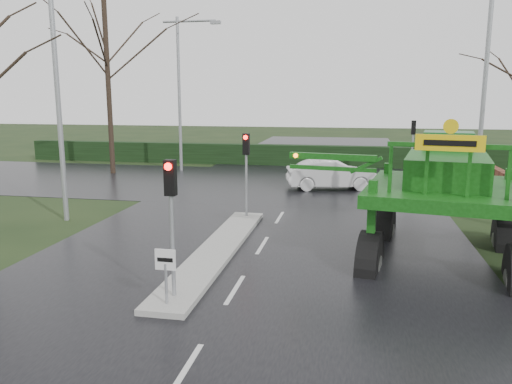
% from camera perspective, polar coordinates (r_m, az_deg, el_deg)
% --- Properties ---
extents(ground, '(140.00, 140.00, 0.00)m').
position_cam_1_polar(ground, '(13.28, -2.41, -11.16)').
color(ground, black).
rests_on(ground, ground).
extents(road_main, '(14.00, 80.00, 0.02)m').
position_cam_1_polar(road_main, '(22.71, 3.44, -1.79)').
color(road_main, black).
rests_on(road_main, ground).
extents(road_cross, '(80.00, 12.00, 0.02)m').
position_cam_1_polar(road_cross, '(28.55, 5.03, 0.82)').
color(road_cross, black).
rests_on(road_cross, ground).
extents(median_island, '(1.20, 10.00, 0.16)m').
position_cam_1_polar(median_island, '(16.29, -4.43, -6.63)').
color(median_island, gray).
rests_on(median_island, ground).
extents(hedge_row, '(44.00, 0.90, 1.50)m').
position_cam_1_polar(hedge_row, '(36.33, 6.39, 4.14)').
color(hedge_row, black).
rests_on(hedge_row, ground).
extents(brick_wall, '(0.40, 20.00, 1.20)m').
position_cam_1_polar(brick_wall, '(29.31, 25.92, 1.20)').
color(brick_wall, '#592D1E').
rests_on(brick_wall, ground).
extents(keep_left_sign, '(0.50, 0.07, 1.35)m').
position_cam_1_polar(keep_left_sign, '(11.93, -10.29, -8.49)').
color(keep_left_sign, gray).
rests_on(keep_left_sign, ground).
extents(traffic_signal_near, '(0.26, 0.33, 3.52)m').
position_cam_1_polar(traffic_signal_near, '(11.97, -9.69, -0.80)').
color(traffic_signal_near, gray).
rests_on(traffic_signal_near, ground).
extents(traffic_signal_mid, '(0.26, 0.33, 3.52)m').
position_cam_1_polar(traffic_signal_mid, '(20.05, -1.13, 4.04)').
color(traffic_signal_mid, gray).
rests_on(traffic_signal_mid, ground).
extents(traffic_signal_far, '(0.26, 0.33, 3.52)m').
position_cam_1_polar(traffic_signal_far, '(32.27, 17.50, 6.15)').
color(traffic_signal_far, gray).
rests_on(traffic_signal_far, ground).
extents(street_light_left_near, '(3.85, 0.30, 10.00)m').
position_cam_1_polar(street_light_left_near, '(21.13, -21.20, 12.91)').
color(street_light_left_near, gray).
rests_on(street_light_left_near, ground).
extents(street_light_right, '(3.85, 0.30, 10.00)m').
position_cam_1_polar(street_light_right, '(24.57, 24.06, 12.33)').
color(street_light_right, gray).
rests_on(street_light_right, ground).
extents(street_light_left_far, '(3.85, 0.30, 10.00)m').
position_cam_1_polar(street_light_left_far, '(33.85, -8.31, 12.49)').
color(street_light_left_far, gray).
rests_on(street_light_left_far, ground).
extents(tree_left_far, '(7.70, 7.70, 13.26)m').
position_cam_1_polar(tree_left_far, '(33.75, -16.66, 14.13)').
color(tree_left_far, black).
rests_on(tree_left_far, ground).
extents(crop_sprayer, '(9.72, 6.78, 5.49)m').
position_cam_1_polar(crop_sprayer, '(14.92, 13.39, 1.40)').
color(crop_sprayer, black).
rests_on(crop_sprayer, ground).
extents(white_sedan, '(5.14, 2.81, 1.61)m').
position_cam_1_polar(white_sedan, '(27.54, 8.61, 0.35)').
color(white_sedan, silver).
rests_on(white_sedan, ground).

